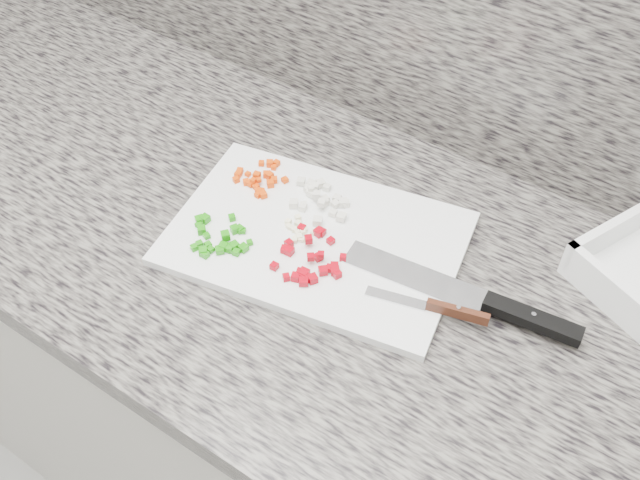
# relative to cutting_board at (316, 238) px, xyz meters

# --- Properties ---
(cabinet) EXTENTS (3.92, 0.62, 0.86)m
(cabinet) POSITION_rel_cutting_board_xyz_m (-0.03, -0.01, -0.48)
(cabinet) COLOR beige
(cabinet) RESTS_ON ground
(countertop) EXTENTS (3.96, 0.64, 0.04)m
(countertop) POSITION_rel_cutting_board_xyz_m (-0.03, -0.01, -0.03)
(countertop) COLOR #68645B
(countertop) RESTS_ON cabinet
(cutting_board) EXTENTS (0.44, 0.34, 0.01)m
(cutting_board) POSITION_rel_cutting_board_xyz_m (0.00, 0.00, 0.00)
(cutting_board) COLOR white
(cutting_board) RESTS_ON countertop
(carrot_pile) EXTENTS (0.08, 0.08, 0.02)m
(carrot_pile) POSITION_rel_cutting_board_xyz_m (-0.13, 0.05, 0.01)
(carrot_pile) COLOR #DC3F04
(carrot_pile) RESTS_ON cutting_board
(onion_pile) EXTENTS (0.11, 0.08, 0.02)m
(onion_pile) POSITION_rel_cutting_board_xyz_m (-0.03, 0.06, 0.01)
(onion_pile) COLOR silver
(onion_pile) RESTS_ON cutting_board
(green_pepper_pile) EXTENTS (0.10, 0.09, 0.02)m
(green_pepper_pile) POSITION_rel_cutting_board_xyz_m (-0.10, -0.08, 0.01)
(green_pepper_pile) COLOR #1C850C
(green_pepper_pile) RESTS_ON cutting_board
(red_pepper_pile) EXTENTS (0.10, 0.11, 0.02)m
(red_pepper_pile) POSITION_rel_cutting_board_xyz_m (0.02, -0.05, 0.01)
(red_pepper_pile) COLOR #A2020F
(red_pepper_pile) RESTS_ON cutting_board
(garlic_pile) EXTENTS (0.05, 0.05, 0.01)m
(garlic_pile) POSITION_rel_cutting_board_xyz_m (-0.03, -0.01, 0.01)
(garlic_pile) COLOR #F8F1C0
(garlic_pile) RESTS_ON cutting_board
(chef_knife) EXTENTS (0.32, 0.07, 0.02)m
(chef_knife) POSITION_rel_cutting_board_xyz_m (0.25, 0.02, 0.01)
(chef_knife) COLOR silver
(chef_knife) RESTS_ON cutting_board
(paring_knife) EXTENTS (0.16, 0.05, 0.02)m
(paring_knife) POSITION_rel_cutting_board_xyz_m (0.21, -0.02, 0.01)
(paring_knife) COLOR silver
(paring_knife) RESTS_ON cutting_board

